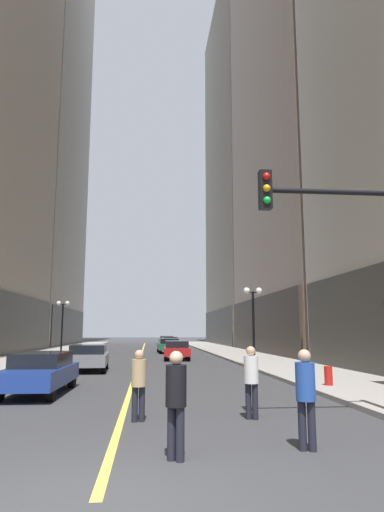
{
  "coord_description": "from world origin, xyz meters",
  "views": [
    {
      "loc": [
        0.6,
        -5.95,
        2.04
      ],
      "look_at": [
        3.68,
        26.82,
        7.43
      ],
      "focal_mm": 31.97,
      "sensor_mm": 36.0,
      "label": 1
    }
  ],
  "objects_px": {
    "pedestrian_in_black_coat": "(176,396)",
    "traffic_light_near_right": "(360,254)",
    "pedestrian_in_tan_trench": "(139,380)",
    "car_blue": "(40,371)",
    "street_lamp_right_mid": "(253,308)",
    "car_red": "(177,349)",
    "car_white": "(167,341)",
    "street_lamp_left_far": "(63,315)",
    "pedestrian_in_white_shirt": "(251,376)",
    "pedestrian_in_blue_hoodie": "(306,391)",
    "car_grey": "(88,357)",
    "fire_hydrant_right": "(329,378)",
    "car_green": "(168,345)",
    "car_yellow": "(170,342)"
  },
  "relations": [
    {
      "from": "car_yellow",
      "to": "car_grey",
      "type": "bearing_deg",
      "value": -100.62
    },
    {
      "from": "car_white",
      "to": "street_lamp_right_mid",
      "type": "distance_m",
      "value": 36.93
    },
    {
      "from": "car_white",
      "to": "car_blue",
      "type": "bearing_deg",
      "value": -97.29
    },
    {
      "from": "pedestrian_in_blue_hoodie",
      "to": "pedestrian_in_black_coat",
      "type": "bearing_deg",
      "value": -170.2
    },
    {
      "from": "car_grey",
      "to": "pedestrian_in_black_coat",
      "type": "xyz_separation_m",
      "value": [
        3.52,
        -16.56,
        0.28
      ]
    },
    {
      "from": "car_red",
      "to": "street_lamp_right_mid",
      "type": "bearing_deg",
      "value": -63.6
    },
    {
      "from": "car_blue",
      "to": "pedestrian_in_black_coat",
      "type": "distance_m",
      "value": 9.03
    },
    {
      "from": "street_lamp_left_far",
      "to": "street_lamp_right_mid",
      "type": "height_order",
      "value": "same"
    },
    {
      "from": "traffic_light_near_right",
      "to": "pedestrian_in_blue_hoodie",
      "type": "bearing_deg",
      "value": -138.28
    },
    {
      "from": "car_red",
      "to": "fire_hydrant_right",
      "type": "distance_m",
      "value": 17.47
    },
    {
      "from": "pedestrian_in_black_coat",
      "to": "pedestrian_in_tan_trench",
      "type": "relative_size",
      "value": 1.07
    },
    {
      "from": "car_green",
      "to": "pedestrian_in_black_coat",
      "type": "xyz_separation_m",
      "value": [
        -1.36,
        -35.11,
        0.28
      ]
    },
    {
      "from": "pedestrian_in_blue_hoodie",
      "to": "street_lamp_left_far",
      "type": "distance_m",
      "value": 31.77
    },
    {
      "from": "car_green",
      "to": "car_yellow",
      "type": "height_order",
      "value": "same"
    },
    {
      "from": "car_red",
      "to": "car_white",
      "type": "relative_size",
      "value": 1.02
    },
    {
      "from": "car_grey",
      "to": "traffic_light_near_right",
      "type": "relative_size",
      "value": 0.76
    },
    {
      "from": "car_red",
      "to": "car_white",
      "type": "height_order",
      "value": "same"
    },
    {
      "from": "car_grey",
      "to": "pedestrian_in_blue_hoodie",
      "type": "bearing_deg",
      "value": -70.23
    },
    {
      "from": "car_grey",
      "to": "pedestrian_in_white_shirt",
      "type": "bearing_deg",
      "value": -67.6
    },
    {
      "from": "car_yellow",
      "to": "pedestrian_in_tan_trench",
      "type": "relative_size",
      "value": 2.73
    },
    {
      "from": "pedestrian_in_white_shirt",
      "to": "street_lamp_right_mid",
      "type": "height_order",
      "value": "street_lamp_right_mid"
    },
    {
      "from": "pedestrian_in_blue_hoodie",
      "to": "pedestrian_in_white_shirt",
      "type": "xyz_separation_m",
      "value": [
        -0.32,
        2.86,
        -0.03
      ]
    },
    {
      "from": "pedestrian_in_tan_trench",
      "to": "fire_hydrant_right",
      "type": "xyz_separation_m",
      "value": [
        6.51,
        5.08,
        -0.52
      ]
    },
    {
      "from": "car_green",
      "to": "car_white",
      "type": "relative_size",
      "value": 1.1
    },
    {
      "from": "pedestrian_in_white_shirt",
      "to": "car_green",
      "type": "bearing_deg",
      "value": 91.09
    },
    {
      "from": "car_white",
      "to": "street_lamp_left_far",
      "type": "xyz_separation_m",
      "value": [
        -9.4,
        -23.67,
        2.54
      ]
    },
    {
      "from": "car_red",
      "to": "pedestrian_in_tan_trench",
      "type": "distance_m",
      "value": 22.12
    },
    {
      "from": "car_green",
      "to": "car_white",
      "type": "height_order",
      "value": "same"
    },
    {
      "from": "fire_hydrant_right",
      "to": "car_grey",
      "type": "bearing_deg",
      "value": 138.51
    },
    {
      "from": "pedestrian_in_black_coat",
      "to": "pedestrian_in_white_shirt",
      "type": "relative_size",
      "value": 1.02
    },
    {
      "from": "car_grey",
      "to": "pedestrian_in_white_shirt",
      "type": "height_order",
      "value": "pedestrian_in_white_shirt"
    },
    {
      "from": "pedestrian_in_black_coat",
      "to": "street_lamp_right_mid",
      "type": "xyz_separation_m",
      "value": [
        5.34,
        17.54,
        2.26
      ]
    },
    {
      "from": "pedestrian_in_blue_hoodie",
      "to": "pedestrian_in_tan_trench",
      "type": "xyz_separation_m",
      "value": [
        -2.96,
        2.8,
        -0.07
      ]
    },
    {
      "from": "car_blue",
      "to": "street_lamp_right_mid",
      "type": "xyz_separation_m",
      "value": [
        9.31,
        9.43,
        2.54
      ]
    },
    {
      "from": "car_blue",
      "to": "street_lamp_right_mid",
      "type": "height_order",
      "value": "street_lamp_right_mid"
    },
    {
      "from": "pedestrian_in_tan_trench",
      "to": "traffic_light_near_right",
      "type": "relative_size",
      "value": 0.28
    },
    {
      "from": "pedestrian_in_blue_hoodie",
      "to": "fire_hydrant_right",
      "type": "relative_size",
      "value": 2.14
    },
    {
      "from": "street_lamp_left_far",
      "to": "fire_hydrant_right",
      "type": "height_order",
      "value": "street_lamp_left_far"
    },
    {
      "from": "pedestrian_in_white_shirt",
      "to": "car_yellow",
      "type": "bearing_deg",
      "value": 90.01
    },
    {
      "from": "traffic_light_near_right",
      "to": "street_lamp_left_far",
      "type": "relative_size",
      "value": 1.28
    },
    {
      "from": "fire_hydrant_right",
      "to": "street_lamp_right_mid",
      "type": "bearing_deg",
      "value": 93.09
    },
    {
      "from": "pedestrian_in_black_coat",
      "to": "street_lamp_left_far",
      "type": "bearing_deg",
      "value": 103.72
    },
    {
      "from": "pedestrian_in_tan_trench",
      "to": "pedestrian_in_white_shirt",
      "type": "height_order",
      "value": "pedestrian_in_white_shirt"
    },
    {
      "from": "car_red",
      "to": "pedestrian_in_black_coat",
      "type": "xyz_separation_m",
      "value": [
        -1.53,
        -25.21,
        0.28
      ]
    },
    {
      "from": "street_lamp_right_mid",
      "to": "pedestrian_in_tan_trench",
      "type": "bearing_deg",
      "value": -112.73
    },
    {
      "from": "pedestrian_in_tan_trench",
      "to": "car_yellow",
      "type": "bearing_deg",
      "value": 86.47
    },
    {
      "from": "car_red",
      "to": "traffic_light_near_right",
      "type": "distance_m",
      "value": 23.39
    },
    {
      "from": "pedestrian_in_black_coat",
      "to": "traffic_light_near_right",
      "type": "distance_m",
      "value": 5.54
    },
    {
      "from": "car_grey",
      "to": "street_lamp_right_mid",
      "type": "relative_size",
      "value": 0.97
    },
    {
      "from": "street_lamp_left_far",
      "to": "pedestrian_in_white_shirt",
      "type": "bearing_deg",
      "value": -70.95
    }
  ]
}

